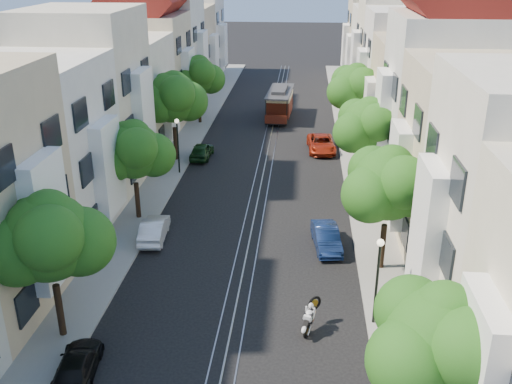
% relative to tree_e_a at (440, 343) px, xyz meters
% --- Properties ---
extents(ground, '(200.00, 200.00, 0.00)m').
position_rel_tree_e_a_xyz_m(ground, '(-7.26, 31.02, -4.40)').
color(ground, black).
rests_on(ground, ground).
extents(sidewalk_east, '(2.50, 80.00, 0.12)m').
position_rel_tree_e_a_xyz_m(sidewalk_east, '(-0.01, 31.02, -4.34)').
color(sidewalk_east, gray).
rests_on(sidewalk_east, ground).
extents(sidewalk_west, '(2.50, 80.00, 0.12)m').
position_rel_tree_e_a_xyz_m(sidewalk_west, '(-14.51, 31.02, -4.34)').
color(sidewalk_west, gray).
rests_on(sidewalk_west, ground).
extents(rail_left, '(0.06, 80.00, 0.02)m').
position_rel_tree_e_a_xyz_m(rail_left, '(-7.81, 31.02, -4.39)').
color(rail_left, gray).
rests_on(rail_left, ground).
extents(rail_slot, '(0.06, 80.00, 0.02)m').
position_rel_tree_e_a_xyz_m(rail_slot, '(-7.26, 31.02, -4.39)').
color(rail_slot, gray).
rests_on(rail_slot, ground).
extents(rail_right, '(0.06, 80.00, 0.02)m').
position_rel_tree_e_a_xyz_m(rail_right, '(-6.71, 31.02, -4.39)').
color(rail_right, gray).
rests_on(rail_right, ground).
extents(lane_line, '(0.08, 80.00, 0.01)m').
position_rel_tree_e_a_xyz_m(lane_line, '(-7.26, 31.02, -4.40)').
color(lane_line, tan).
rests_on(lane_line, ground).
extents(townhouses_east, '(7.75, 72.00, 12.00)m').
position_rel_tree_e_a_xyz_m(townhouses_east, '(4.61, 30.94, 0.79)').
color(townhouses_east, beige).
rests_on(townhouses_east, ground).
extents(townhouses_west, '(7.75, 72.00, 11.76)m').
position_rel_tree_e_a_xyz_m(townhouses_west, '(-19.13, 30.94, 0.68)').
color(townhouses_west, silver).
rests_on(townhouses_west, ground).
extents(tree_e_a, '(4.72, 3.87, 6.27)m').
position_rel_tree_e_a_xyz_m(tree_e_a, '(0.00, 0.00, 0.00)').
color(tree_e_a, black).
rests_on(tree_e_a, ground).
extents(tree_e_b, '(4.93, 4.08, 6.68)m').
position_rel_tree_e_a_xyz_m(tree_e_b, '(0.00, 12.00, 0.34)').
color(tree_e_b, black).
rests_on(tree_e_b, ground).
extents(tree_e_c, '(4.84, 3.99, 6.52)m').
position_rel_tree_e_a_xyz_m(tree_e_c, '(0.00, 23.00, 0.20)').
color(tree_e_c, black).
rests_on(tree_e_c, ground).
extents(tree_e_d, '(5.01, 4.16, 6.85)m').
position_rel_tree_e_a_xyz_m(tree_e_d, '(0.00, 34.00, 0.47)').
color(tree_e_d, black).
rests_on(tree_e_d, ground).
extents(tree_w_a, '(4.93, 4.08, 6.68)m').
position_rel_tree_e_a_xyz_m(tree_w_a, '(-14.40, 5.00, 0.34)').
color(tree_w_a, black).
rests_on(tree_w_a, ground).
extents(tree_w_b, '(4.72, 3.87, 6.27)m').
position_rel_tree_e_a_xyz_m(tree_w_b, '(-14.40, 17.00, 0.00)').
color(tree_w_b, black).
rests_on(tree_w_b, ground).
extents(tree_w_c, '(5.13, 4.28, 7.09)m').
position_rel_tree_e_a_xyz_m(tree_w_c, '(-14.40, 28.00, 0.67)').
color(tree_w_c, black).
rests_on(tree_w_c, ground).
extents(tree_w_d, '(4.84, 3.99, 6.52)m').
position_rel_tree_e_a_xyz_m(tree_w_d, '(-14.40, 39.00, 0.20)').
color(tree_w_d, black).
rests_on(tree_w_d, ground).
extents(lamp_east, '(0.32, 0.32, 4.16)m').
position_rel_tree_e_a_xyz_m(lamp_east, '(-0.96, 7.02, -1.55)').
color(lamp_east, black).
rests_on(lamp_east, ground).
extents(lamp_west, '(0.32, 0.32, 4.16)m').
position_rel_tree_e_a_xyz_m(lamp_west, '(-13.56, 25.02, -1.55)').
color(lamp_west, black).
rests_on(lamp_west, ground).
extents(sportbike_rider, '(0.85, 1.65, 1.44)m').
position_rel_tree_e_a_xyz_m(sportbike_rider, '(-3.81, 6.31, -3.62)').
color(sportbike_rider, black).
rests_on(sportbike_rider, ground).
extents(cable_car, '(2.69, 7.47, 2.83)m').
position_rel_tree_e_a_xyz_m(cable_car, '(-6.76, 41.65, -2.72)').
color(cable_car, black).
rests_on(cable_car, ground).
extents(parked_car_e_mid, '(1.81, 3.93, 1.25)m').
position_rel_tree_e_a_xyz_m(parked_car_e_mid, '(-2.86, 14.13, -3.77)').
color(parked_car_e_mid, '#0C1A40').
rests_on(parked_car_e_mid, ground).
extents(parked_car_e_far, '(2.50, 4.85, 1.31)m').
position_rel_tree_e_a_xyz_m(parked_car_e_far, '(-2.79, 31.38, -3.74)').
color(parked_car_e_far, maroon).
rests_on(parked_car_e_far, ground).
extents(parked_car_w_near, '(1.95, 3.82, 1.06)m').
position_rel_tree_e_a_xyz_m(parked_car_w_near, '(-12.86, 2.60, -3.87)').
color(parked_car_w_near, black).
rests_on(parked_car_w_near, ground).
extents(parked_car_w_mid, '(1.60, 3.88, 1.25)m').
position_rel_tree_e_a_xyz_m(parked_car_w_mid, '(-12.79, 14.38, -3.77)').
color(parked_car_w_mid, silver).
rests_on(parked_car_w_mid, ground).
extents(parked_car_w_far, '(1.64, 3.80, 1.28)m').
position_rel_tree_e_a_xyz_m(parked_car_w_far, '(-12.50, 28.75, -3.76)').
color(parked_car_w_far, '#153516').
rests_on(parked_car_w_far, ground).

